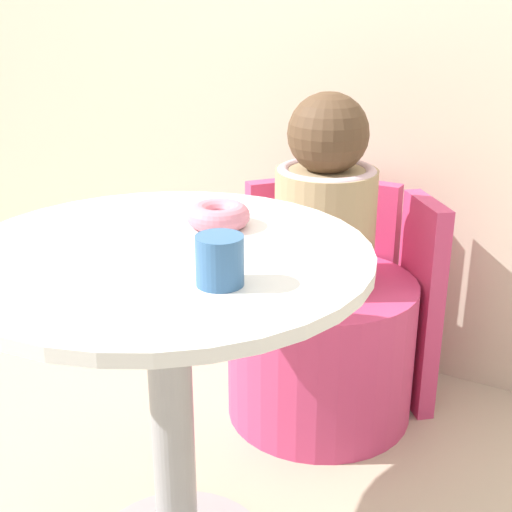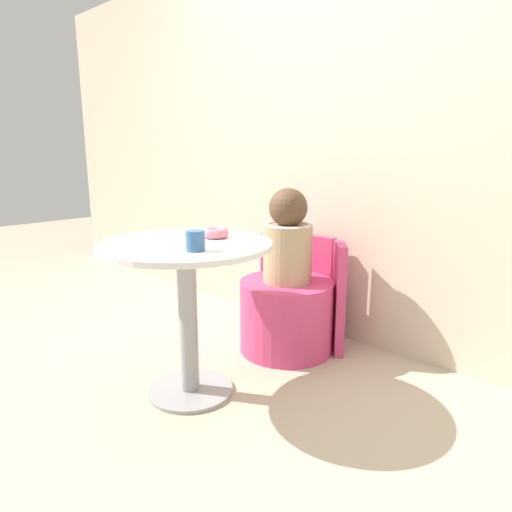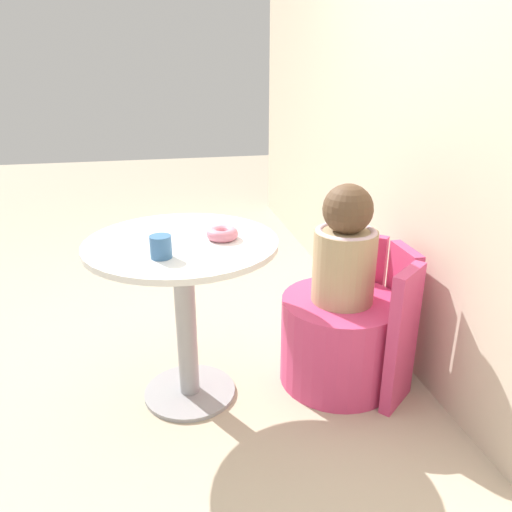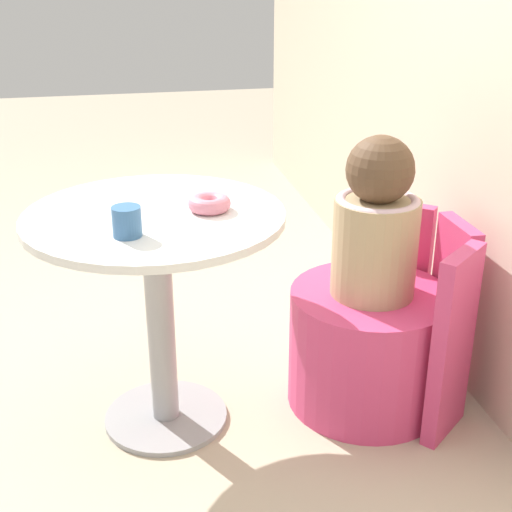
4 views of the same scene
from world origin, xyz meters
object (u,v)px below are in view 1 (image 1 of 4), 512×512
object	(u,v)px
child_figure	(326,200)
cup	(220,260)
donut	(218,216)
tub_chair	(321,348)
round_table	(168,339)

from	to	relation	value
child_figure	cup	distance (m)	0.80
child_figure	donut	distance (m)	0.54
donut	cup	xyz separation A→B (m)	(0.16, -0.25, 0.02)
donut	cup	distance (m)	0.29
tub_chair	round_table	bearing A→B (deg)	-92.18
round_table	donut	size ratio (longest dim) A/B	6.08
round_table	child_figure	size ratio (longest dim) A/B	1.49
child_figure	donut	world-z (taller)	child_figure
tub_chair	child_figure	distance (m)	0.44
round_table	donut	bearing A→B (deg)	83.79
round_table	child_figure	bearing A→B (deg)	87.82
child_figure	cup	xyz separation A→B (m)	(0.15, -0.77, 0.12)
cup	donut	bearing A→B (deg)	122.36
cup	tub_chair	bearing A→B (deg)	100.82
tub_chair	cup	xyz separation A→B (m)	(0.15, -0.77, 0.57)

